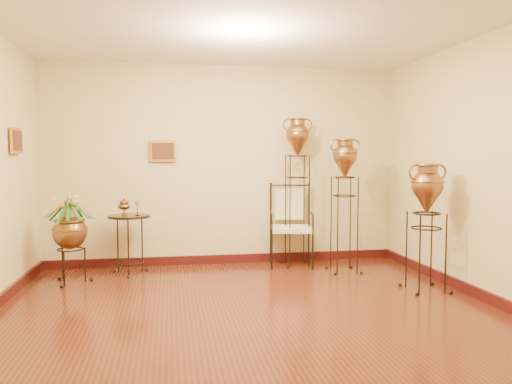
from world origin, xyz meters
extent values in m
plane|color=#5A1E15|center=(0.00, 0.00, 0.00)|extent=(5.00, 5.00, 0.00)
cube|color=#3E0F0E|center=(0.00, 2.48, 0.06)|extent=(5.00, 0.04, 0.12)
cube|color=#3E0F0E|center=(2.48, 0.00, 0.06)|extent=(0.04, 5.00, 0.12)
cube|color=gold|center=(-0.85, 2.46, 1.60)|extent=(0.36, 0.03, 0.29)
cube|color=gold|center=(-2.46, 1.45, 1.70)|extent=(0.03, 0.36, 0.29)
cube|color=#FFF2C0|center=(0.89, 2.15, 0.52)|extent=(0.63, 0.60, 0.06)
cube|color=#FFF2C0|center=(0.89, 2.15, 0.84)|extent=(0.42, 0.10, 0.45)
cylinder|color=black|center=(-1.29, 2.03, 0.76)|extent=(0.53, 0.53, 0.02)
camera|label=1|loc=(-0.76, -4.55, 1.52)|focal=35.00mm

